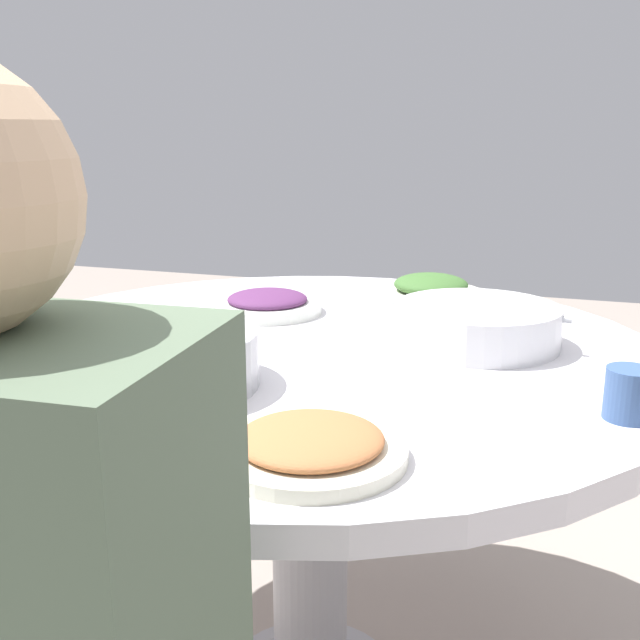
# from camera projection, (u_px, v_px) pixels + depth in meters

# --- Properties ---
(round_dining_table) EXTENTS (1.29, 1.29, 0.75)m
(round_dining_table) POSITION_uv_depth(u_px,v_px,m) (310.00, 403.00, 1.40)
(round_dining_table) COLOR #99999E
(round_dining_table) RESTS_ON ground
(rice_bowl) EXTENTS (0.31, 0.31, 0.10)m
(rice_bowl) POSITION_uv_depth(u_px,v_px,m) (158.00, 358.00, 1.14)
(rice_bowl) COLOR #B2B5BA
(rice_bowl) RESTS_ON round_dining_table
(soup_bowl) EXTENTS (0.33, 0.30, 0.07)m
(soup_bowl) POSITION_uv_depth(u_px,v_px,m) (477.00, 326.00, 1.36)
(soup_bowl) COLOR silver
(soup_bowl) RESTS_ON round_dining_table
(dish_greens) EXTENTS (0.25, 0.25, 0.06)m
(dish_greens) POSITION_uv_depth(u_px,v_px,m) (431.00, 289.00, 1.73)
(dish_greens) COLOR white
(dish_greens) RESTS_ON round_dining_table
(dish_eggplant) EXTENTS (0.23, 0.23, 0.05)m
(dish_eggplant) POSITION_uv_depth(u_px,v_px,m) (268.00, 304.00, 1.60)
(dish_eggplant) COLOR silver
(dish_eggplant) RESTS_ON round_dining_table
(dish_tofu_braise) EXTENTS (0.24, 0.24, 0.04)m
(dish_tofu_braise) POSITION_uv_depth(u_px,v_px,m) (310.00, 445.00, 0.90)
(dish_tofu_braise) COLOR silver
(dish_tofu_braise) RESTS_ON round_dining_table
(green_bottle) EXTENTS (0.08, 0.08, 0.22)m
(green_bottle) POSITION_uv_depth(u_px,v_px,m) (24.00, 291.00, 1.39)
(green_bottle) COLOR #328446
(green_bottle) RESTS_ON round_dining_table
(tea_cup_near) EXTENTS (0.07, 0.07, 0.07)m
(tea_cup_near) POSITION_uv_depth(u_px,v_px,m) (629.00, 394.00, 1.01)
(tea_cup_near) COLOR #3B598E
(tea_cup_near) RESTS_ON round_dining_table
(tea_cup_far) EXTENTS (0.07, 0.07, 0.07)m
(tea_cup_far) POSITION_uv_depth(u_px,v_px,m) (11.00, 345.00, 1.25)
(tea_cup_far) COLOR silver
(tea_cup_far) RESTS_ON round_dining_table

